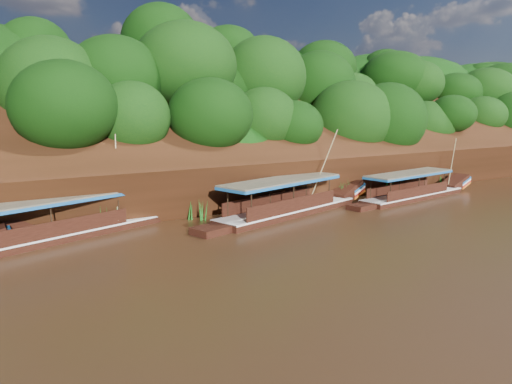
% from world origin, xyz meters
% --- Properties ---
extents(ground, '(160.00, 160.00, 0.00)m').
position_xyz_m(ground, '(0.00, 0.00, 0.00)').
color(ground, black).
rests_on(ground, ground).
extents(riverbank, '(120.00, 30.06, 19.40)m').
position_xyz_m(riverbank, '(-0.01, 22.73, 1.89)').
color(riverbank, black).
rests_on(riverbank, ground).
extents(boat_0, '(14.45, 3.84, 5.44)m').
position_xyz_m(boat_0, '(14.19, 6.75, 0.52)').
color(boat_0, black).
rests_on(boat_0, ground).
extents(boat_1, '(15.62, 6.08, 6.63)m').
position_xyz_m(boat_1, '(1.45, 7.32, 0.61)').
color(boat_1, black).
rests_on(boat_1, ground).
extents(boat_2, '(16.04, 7.06, 6.50)m').
position_xyz_m(boat_2, '(-14.24, 9.01, 0.58)').
color(boat_2, black).
rests_on(boat_2, ground).
extents(reeds, '(50.05, 2.28, 1.85)m').
position_xyz_m(reeds, '(-2.81, 9.33, 0.82)').
color(reeds, '#195816').
rests_on(reeds, ground).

